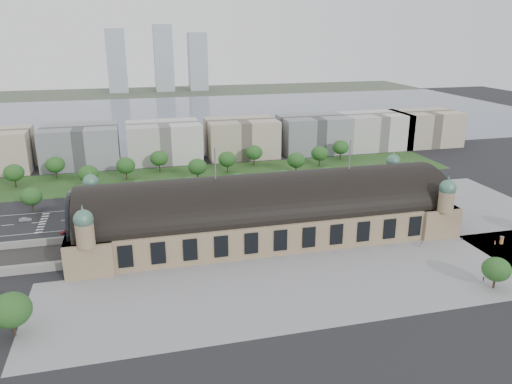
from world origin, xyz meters
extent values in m
plane|color=black|center=(0.00, 0.00, 0.00)|extent=(900.00, 900.00, 0.00)
cube|color=#99805F|center=(0.00, 0.00, 6.00)|extent=(150.00, 40.00, 12.00)
cube|color=#99805F|center=(-67.00, 0.00, 6.00)|extent=(16.00, 43.00, 12.00)
cube|color=#99805F|center=(67.00, 0.00, 6.00)|extent=(16.00, 43.00, 12.00)
cylinder|color=black|center=(0.00, 0.00, 12.00)|extent=(144.00, 37.60, 37.60)
cylinder|color=black|center=(-73.00, 0.00, 14.00)|extent=(1.20, 32.00, 32.00)
cylinder|color=black|center=(73.00, 0.00, 14.00)|extent=(1.20, 32.00, 32.00)
cylinder|color=#99805F|center=(-67.00, 21.00, 16.00)|extent=(6.00, 6.00, 8.00)
sphere|color=#4A7763|center=(-67.00, 21.00, 21.50)|extent=(6.40, 6.40, 6.40)
cone|color=#4A7763|center=(-67.00, 21.00, 25.50)|extent=(1.00, 1.00, 2.50)
cylinder|color=#99805F|center=(67.00, 21.00, 16.00)|extent=(6.00, 6.00, 8.00)
sphere|color=#4A7763|center=(67.00, 21.00, 21.50)|extent=(6.40, 6.40, 6.40)
cone|color=#4A7763|center=(67.00, 21.00, 25.50)|extent=(1.00, 1.00, 2.50)
cylinder|color=#99805F|center=(-67.00, -21.00, 16.00)|extent=(6.00, 6.00, 8.00)
sphere|color=#4A7763|center=(-67.00, -21.00, 21.50)|extent=(6.40, 6.40, 6.40)
cone|color=#4A7763|center=(-67.00, -21.00, 25.50)|extent=(1.00, 1.00, 2.50)
cylinder|color=#99805F|center=(67.00, -21.00, 16.00)|extent=(6.00, 6.00, 8.00)
sphere|color=#4A7763|center=(67.00, -21.00, 21.50)|extent=(6.40, 6.40, 6.40)
cone|color=#4A7763|center=(67.00, -21.00, 25.50)|extent=(1.00, 1.00, 2.50)
cylinder|color=#59595B|center=(-20.00, 0.00, 31.50)|extent=(0.50, 0.50, 12.00)
cylinder|color=#59595B|center=(35.00, 0.00, 31.50)|extent=(0.50, 0.50, 12.00)
cube|color=gray|center=(10.00, -44.00, 0.00)|extent=(190.00, 48.00, 0.12)
cube|color=gray|center=(103.00, 0.00, 0.00)|extent=(56.00, 100.00, 0.12)
cube|color=black|center=(-20.00, 38.00, 0.00)|extent=(260.00, 26.00, 0.10)
cube|color=#22471C|center=(-15.00, 93.00, 0.00)|extent=(300.00, 45.00, 0.10)
cube|color=#EC5E0D|center=(-55.00, 62.00, 4.70)|extent=(14.00, 9.00, 0.70)
cube|color=#59595B|center=(-53.00, 68.00, 1.60)|extent=(7.00, 5.00, 3.20)
cylinder|color=#59595B|center=(-60.50, 65.20, 2.20)|extent=(0.50, 0.50, 4.40)
cylinder|color=#59595B|center=(-49.50, 65.20, 2.20)|extent=(0.50, 0.50, 4.40)
cylinder|color=#59595B|center=(-60.50, 58.80, 2.20)|extent=(0.50, 0.50, 4.40)
cylinder|color=#59595B|center=(-49.50, 58.80, 2.20)|extent=(0.50, 0.50, 4.40)
cube|color=slate|center=(0.00, 298.00, 0.00)|extent=(700.00, 320.00, 0.08)
cube|color=#44513D|center=(0.00, 498.00, 0.00)|extent=(700.00, 120.00, 0.14)
cube|color=#9EA8B2|center=(-60.00, 508.00, 40.00)|extent=(24.00, 24.00, 80.00)
cube|color=#9EA8B2|center=(0.00, 508.00, 42.50)|extent=(24.00, 24.00, 85.00)
cube|color=#9EA8B2|center=(45.00, 508.00, 37.50)|extent=(24.00, 24.00, 75.00)
cube|color=gray|center=(-80.00, 133.00, 12.00)|extent=(45.00, 32.00, 24.00)
cube|color=silver|center=(-30.00, 133.00, 12.00)|extent=(45.00, 32.00, 24.00)
cube|color=#BAA892|center=(20.00, 133.00, 12.00)|extent=(45.00, 32.00, 24.00)
cube|color=gray|center=(70.00, 133.00, 12.00)|extent=(45.00, 32.00, 24.00)
cube|color=silver|center=(115.00, 133.00, 12.00)|extent=(45.00, 32.00, 24.00)
cube|color=#BAA892|center=(155.00, 133.00, 12.00)|extent=(45.00, 32.00, 24.00)
cylinder|color=#2D2116|center=(-96.00, 53.00, 2.16)|extent=(0.70, 0.70, 4.32)
ellipsoid|color=#214D1B|center=(-96.00, 53.00, 7.44)|extent=(9.60, 9.60, 8.16)
cylinder|color=#2D2116|center=(-72.00, 53.00, 2.16)|extent=(0.70, 0.70, 4.32)
ellipsoid|color=#214D1B|center=(-72.00, 53.00, 7.44)|extent=(9.60, 9.60, 8.16)
cylinder|color=#2D2116|center=(-48.00, 53.00, 2.16)|extent=(0.70, 0.70, 4.32)
ellipsoid|color=#214D1B|center=(-48.00, 53.00, 7.44)|extent=(9.60, 9.60, 8.16)
cylinder|color=#2D2116|center=(-24.00, 53.00, 2.16)|extent=(0.70, 0.70, 4.32)
ellipsoid|color=#214D1B|center=(-24.00, 53.00, 7.44)|extent=(9.60, 9.60, 8.16)
cylinder|color=#2D2116|center=(0.00, 53.00, 2.16)|extent=(0.70, 0.70, 4.32)
ellipsoid|color=#214D1B|center=(0.00, 53.00, 7.44)|extent=(9.60, 9.60, 8.16)
cylinder|color=#2D2116|center=(24.00, 53.00, 2.16)|extent=(0.70, 0.70, 4.32)
ellipsoid|color=#214D1B|center=(24.00, 53.00, 7.44)|extent=(9.60, 9.60, 8.16)
cylinder|color=#2D2116|center=(48.00, 53.00, 2.16)|extent=(0.70, 0.70, 4.32)
ellipsoid|color=#214D1B|center=(48.00, 53.00, 7.44)|extent=(9.60, 9.60, 8.16)
cylinder|color=#2D2116|center=(72.00, 53.00, 2.16)|extent=(0.70, 0.70, 4.32)
ellipsoid|color=#214D1B|center=(72.00, 53.00, 7.44)|extent=(9.60, 9.60, 8.16)
cylinder|color=#2D2116|center=(96.00, 53.00, 2.16)|extent=(0.70, 0.70, 4.32)
ellipsoid|color=#214D1B|center=(96.00, 53.00, 7.44)|extent=(9.60, 9.60, 8.16)
cylinder|color=#2D2116|center=(-111.00, 95.00, 2.34)|extent=(0.70, 0.70, 4.68)
ellipsoid|color=#214D1B|center=(-111.00, 95.00, 8.06)|extent=(10.40, 10.40, 8.84)
cylinder|color=#2D2116|center=(-92.00, 107.00, 2.34)|extent=(0.70, 0.70, 4.68)
ellipsoid|color=#214D1B|center=(-92.00, 107.00, 8.06)|extent=(10.40, 10.40, 8.84)
cylinder|color=#2D2116|center=(-73.00, 83.00, 2.34)|extent=(0.70, 0.70, 4.68)
ellipsoid|color=#214D1B|center=(-73.00, 83.00, 8.06)|extent=(10.40, 10.40, 8.84)
cylinder|color=#2D2116|center=(-54.00, 95.00, 2.34)|extent=(0.70, 0.70, 4.68)
ellipsoid|color=#214D1B|center=(-54.00, 95.00, 8.06)|extent=(10.40, 10.40, 8.84)
cylinder|color=#2D2116|center=(-35.00, 107.00, 2.34)|extent=(0.70, 0.70, 4.68)
ellipsoid|color=#214D1B|center=(-35.00, 107.00, 8.06)|extent=(10.40, 10.40, 8.84)
cylinder|color=#2D2116|center=(-16.00, 83.00, 2.34)|extent=(0.70, 0.70, 4.68)
ellipsoid|color=#214D1B|center=(-16.00, 83.00, 8.06)|extent=(10.40, 10.40, 8.84)
cylinder|color=#2D2116|center=(3.00, 95.00, 2.34)|extent=(0.70, 0.70, 4.68)
ellipsoid|color=#214D1B|center=(3.00, 95.00, 8.06)|extent=(10.40, 10.40, 8.84)
cylinder|color=#2D2116|center=(22.00, 107.00, 2.34)|extent=(0.70, 0.70, 4.68)
ellipsoid|color=#214D1B|center=(22.00, 107.00, 8.06)|extent=(10.40, 10.40, 8.84)
cylinder|color=#2D2116|center=(41.00, 83.00, 2.34)|extent=(0.70, 0.70, 4.68)
ellipsoid|color=#214D1B|center=(41.00, 83.00, 8.06)|extent=(10.40, 10.40, 8.84)
cylinder|color=#2D2116|center=(60.00, 95.00, 2.34)|extent=(0.70, 0.70, 4.68)
ellipsoid|color=#214D1B|center=(60.00, 95.00, 8.06)|extent=(10.40, 10.40, 8.84)
cylinder|color=#2D2116|center=(79.00, 107.00, 2.34)|extent=(0.70, 0.70, 4.68)
ellipsoid|color=#214D1B|center=(79.00, 107.00, 8.06)|extent=(10.40, 10.40, 8.84)
cylinder|color=#2D2116|center=(-85.00, -50.00, 2.34)|extent=(0.70, 0.70, 4.68)
ellipsoid|color=#214D1B|center=(-85.00, -50.00, 8.06)|extent=(11.00, 11.00, 9.35)
cylinder|color=#2D2116|center=(60.00, -60.00, 1.98)|extent=(0.70, 0.70, 3.96)
ellipsoid|color=#214D1B|center=(60.00, -60.00, 6.82)|extent=(9.00, 9.00, 7.65)
imported|color=gray|center=(-97.55, 41.24, 0.83)|extent=(5.05, 1.85, 1.65)
imported|color=black|center=(-52.67, 30.97, 0.81)|extent=(6.16, 3.47, 1.63)
imported|color=maroon|center=(-33.79, 48.24, 0.68)|extent=(4.79, 2.14, 1.37)
imported|color=#1A1E48|center=(14.78, 33.20, 0.75)|extent=(4.53, 2.07, 1.51)
imported|color=slate|center=(26.99, 37.90, 0.67)|extent=(4.20, 1.81, 1.35)
imported|color=silver|center=(86.09, 37.07, 0.73)|extent=(5.43, 2.76, 1.47)
imported|color=black|center=(-62.74, 21.00, 0.68)|extent=(4.30, 3.37, 1.37)
imported|color=maroon|center=(-78.96, 23.04, 0.67)|extent=(5.26, 4.35, 1.33)
imported|color=#1A2649|center=(-65.07, 23.01, 0.82)|extent=(6.12, 4.49, 1.65)
imported|color=#56575D|center=(-63.48, 25.00, 0.78)|extent=(4.89, 3.96, 1.57)
imported|color=silver|center=(-39.47, 23.63, 0.67)|extent=(4.16, 3.51, 1.35)
imported|color=gray|center=(-43.20, 21.00, 0.65)|extent=(5.00, 4.54, 1.29)
imported|color=black|center=(-41.31, 21.00, 0.67)|extent=(4.91, 4.00, 1.34)
imported|color=red|center=(-24.88, 27.00, 1.89)|extent=(13.63, 3.39, 3.78)
imported|color=silver|center=(6.44, 32.00, 1.86)|extent=(13.63, 4.48, 3.73)
imported|color=silver|center=(40.00, 27.00, 1.80)|extent=(12.97, 3.23, 3.60)
cylinder|color=#BD2F37|center=(86.82, -30.92, 1.45)|extent=(1.35, 1.35, 2.90)
cylinder|color=#59595B|center=(86.82, -30.92, 3.00)|extent=(1.64, 1.64, 0.24)
imported|color=gray|center=(55.10, -25.57, 0.99)|extent=(1.05, 0.72, 1.98)
imported|color=gray|center=(74.18, -24.00, 0.77)|extent=(0.44, 0.75, 1.54)
imported|color=gray|center=(59.60, -55.50, 0.87)|extent=(1.06, 1.20, 1.74)
imported|color=gray|center=(84.13, -30.72, 0.85)|extent=(0.60, 0.89, 1.69)
camera|label=1|loc=(-50.14, -180.06, 80.16)|focal=35.00mm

